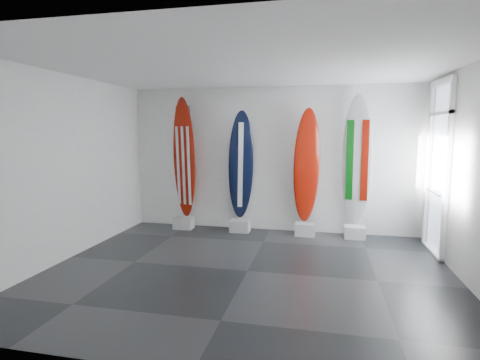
% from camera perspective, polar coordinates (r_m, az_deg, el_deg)
% --- Properties ---
extents(floor, '(6.00, 6.00, 0.00)m').
position_cam_1_polar(floor, '(5.80, 1.16, -13.62)').
color(floor, black).
rests_on(floor, ground).
extents(ceiling, '(6.00, 6.00, 0.00)m').
position_cam_1_polar(ceiling, '(5.50, 1.25, 17.03)').
color(ceiling, white).
rests_on(ceiling, wall_back).
extents(wall_back, '(6.00, 0.00, 6.00)m').
position_cam_1_polar(wall_back, '(7.91, 4.70, 3.10)').
color(wall_back, silver).
rests_on(wall_back, ground).
extents(wall_front, '(6.00, 0.00, 6.00)m').
position_cam_1_polar(wall_front, '(3.06, -7.88, -3.42)').
color(wall_front, silver).
rests_on(wall_front, ground).
extents(wall_left, '(0.00, 5.00, 5.00)m').
position_cam_1_polar(wall_left, '(6.70, -24.85, 1.73)').
color(wall_left, silver).
rests_on(wall_left, ground).
extents(wall_right, '(0.00, 5.00, 5.00)m').
position_cam_1_polar(wall_right, '(5.70, 32.33, 0.43)').
color(wall_right, silver).
rests_on(wall_right, ground).
extents(display_block_usa, '(0.40, 0.30, 0.24)m').
position_cam_1_polar(display_block_usa, '(8.27, -8.54, -6.47)').
color(display_block_usa, silver).
rests_on(display_block_usa, floor).
extents(surfboard_usa, '(0.61, 0.34, 2.57)m').
position_cam_1_polar(surfboard_usa, '(8.15, -8.48, 3.33)').
color(surfboard_usa, '#941406').
rests_on(surfboard_usa, display_block_usa).
extents(display_block_navy, '(0.40, 0.30, 0.24)m').
position_cam_1_polar(display_block_navy, '(7.92, -0.01, -7.00)').
color(display_block_navy, silver).
rests_on(display_block_navy, floor).
extents(surfboard_navy, '(0.63, 0.58, 2.28)m').
position_cam_1_polar(surfboard_navy, '(7.80, 0.14, 2.13)').
color(surfboard_navy, black).
rests_on(surfboard_navy, display_block_navy).
extents(display_block_swiss, '(0.40, 0.30, 0.24)m').
position_cam_1_polar(display_block_swiss, '(7.75, 9.84, -7.41)').
color(display_block_swiss, silver).
rests_on(display_block_swiss, floor).
extents(surfboard_swiss, '(0.58, 0.42, 2.31)m').
position_cam_1_polar(surfboard_swiss, '(7.63, 10.08, 2.06)').
color(surfboard_swiss, '#941406').
rests_on(surfboard_swiss, display_block_swiss).
extents(display_block_italy, '(0.40, 0.30, 0.24)m').
position_cam_1_polar(display_block_italy, '(7.77, 17.00, -7.58)').
color(display_block_italy, silver).
rests_on(display_block_italy, floor).
extents(surfboard_italy, '(0.61, 0.33, 2.57)m').
position_cam_1_polar(surfboard_italy, '(7.65, 17.33, 2.82)').
color(surfboard_italy, silver).
rests_on(surfboard_italy, display_block_italy).
extents(wall_outlet, '(0.09, 0.02, 0.13)m').
position_cam_1_polar(wall_outlet, '(8.71, -11.62, -4.28)').
color(wall_outlet, silver).
rests_on(wall_outlet, wall_back).
extents(glass_door, '(0.12, 1.16, 2.85)m').
position_cam_1_polar(glass_door, '(7.16, 27.86, 1.27)').
color(glass_door, white).
rests_on(glass_door, floor).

